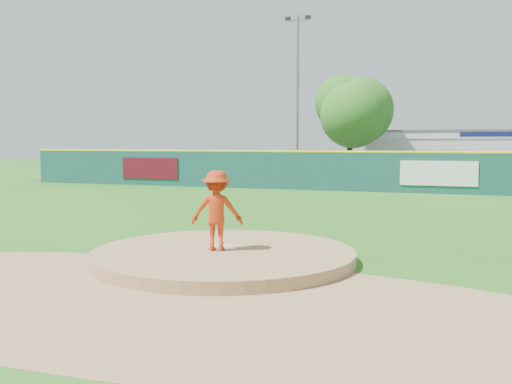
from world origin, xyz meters
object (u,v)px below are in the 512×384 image
(deciduous_tree, at_px, (350,109))
(light_pole_left, at_px, (297,90))
(pitcher, at_px, (217,211))
(van, at_px, (443,178))
(playground_slide, at_px, (140,167))
(pool_building_grp, at_px, (482,154))

(deciduous_tree, relative_size, light_pole_left, 0.67)
(pitcher, xyz_separation_m, van, (3.88, 20.63, -0.46))
(pitcher, xyz_separation_m, light_pole_left, (-5.88, 27.08, 4.97))
(playground_slide, bearing_deg, pool_building_grp, 22.50)
(light_pole_left, bearing_deg, pitcher, -77.74)
(pitcher, distance_m, deciduous_tree, 25.39)
(playground_slide, xyz_separation_m, light_pole_left, (9.94, 4.09, 5.26))
(playground_slide, height_order, light_pole_left, light_pole_left)
(pitcher, bearing_deg, van, -116.94)
(deciduous_tree, bearing_deg, van, -37.66)
(pool_building_grp, bearing_deg, light_pole_left, -157.40)
(van, height_order, deciduous_tree, deciduous_tree)
(pool_building_grp, relative_size, deciduous_tree, 2.07)
(pool_building_grp, relative_size, light_pole_left, 1.38)
(pool_building_grp, distance_m, deciduous_tree, 11.01)
(pitcher, relative_size, light_pole_left, 0.15)
(pool_building_grp, bearing_deg, playground_slide, -157.50)
(playground_slide, distance_m, light_pole_left, 11.96)
(light_pole_left, bearing_deg, playground_slide, -157.63)
(pool_building_grp, distance_m, light_pole_left, 13.72)
(pitcher, relative_size, van, 0.38)
(pool_building_grp, bearing_deg, pitcher, -100.80)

